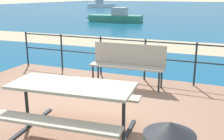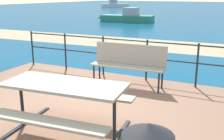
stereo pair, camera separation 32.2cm
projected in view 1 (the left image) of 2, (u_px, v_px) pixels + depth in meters
The scene contains 9 objects.
ground_plane at pixel (75, 116), 4.87m from camera, with size 240.00×240.00×0.00m, color beige.
patio_paving at pixel (74, 115), 4.86m from camera, with size 6.40×5.20×0.06m, color #996B51.
sea_water at pixel (211, 9), 40.47m from camera, with size 90.00×90.00×0.01m, color #145B84.
beach_strip at pixel (164, 46), 11.54m from camera, with size 54.00×2.80×0.01m, color tan.
picnic_table at pixel (72, 96), 3.96m from camera, with size 1.91×1.54×0.79m.
park_bench at pixel (128, 61), 6.24m from camera, with size 1.72×0.48×0.95m.
railing_fence at pixel (122, 53), 6.82m from camera, with size 5.94×0.04×1.00m.
boat_near at pixel (102, 5), 44.73m from camera, with size 4.44×3.72×1.28m.
boat_mid at pixel (116, 17), 21.52m from camera, with size 4.62×1.68×1.11m.
Camera 1 is at (2.34, -3.88, 2.09)m, focal length 43.96 mm.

